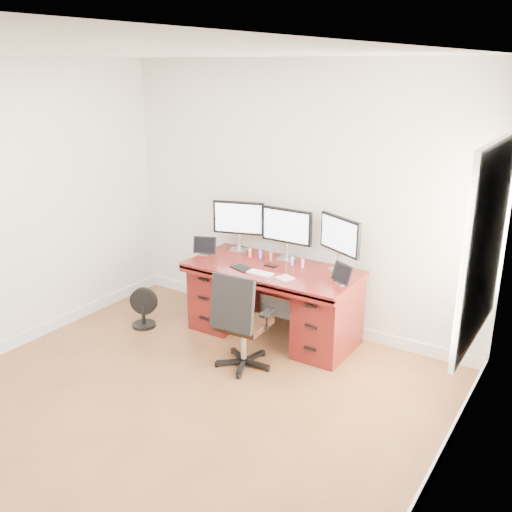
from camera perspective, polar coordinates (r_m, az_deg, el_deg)
The scene contains 20 objects.
ground at distance 4.64m, azimuth -10.46°, elevation -16.35°, with size 4.50×4.50×0.00m, color brown.
back_wall at distance 5.78m, azimuth 4.03°, elevation 5.77°, with size 4.00×0.10×2.70m, color white.
right_wall at distance 3.17m, azimuth 17.24°, elevation -6.14°, with size 0.10×4.50×2.70m.
desk at distance 5.73m, azimuth 1.79°, elevation -4.31°, with size 1.70×0.80×0.75m.
office_chair at distance 5.18m, azimuth -1.48°, elevation -8.09°, with size 0.54×0.53×0.93m.
floor_fan at distance 6.11m, azimuth -11.24°, elevation -5.15°, with size 0.29×0.25×0.43m.
monitor_left at distance 5.99m, azimuth -1.75°, elevation 3.66°, with size 0.53×0.20×0.53m.
monitor_center at distance 5.69m, azimuth 3.09°, elevation 2.84°, with size 0.55×0.14×0.53m.
monitor_right at distance 5.44m, azimuth 8.40°, elevation 1.92°, with size 0.51×0.28×0.53m.
tablet_left at distance 5.94m, azimuth -5.21°, elevation 0.93°, with size 0.25×0.16×0.19m.
tablet_right at distance 5.18m, azimuth 8.53°, elevation -1.89°, with size 0.24×0.17×0.19m.
keyboard at distance 5.39m, azimuth 0.42°, elevation -1.73°, with size 0.25×0.11×0.01m, color white.
trackpad at distance 5.28m, azimuth 2.92°, elevation -2.21°, with size 0.14×0.14×0.01m, color #B7B9BE.
drawing_tablet at distance 5.54m, azimuth -1.36°, elevation -1.20°, with size 0.22×0.14×0.01m, color black.
phone at distance 5.60m, azimuth 1.50°, elevation -0.97°, with size 0.12×0.06×0.01m, color black.
figurine_orange at distance 5.86m, azimuth -0.61°, elevation 0.41°, with size 0.04×0.04×0.09m.
figurine_purple at distance 5.79m, azimuth 0.44°, elevation 0.20°, with size 0.04×0.04×0.09m.
figurine_brown at distance 5.73m, azimuth 1.49°, elevation -0.02°, with size 0.04×0.04×0.09m.
figurine_blue at distance 5.62m, azimuth 3.63°, elevation -0.45°, with size 0.04×0.04×0.09m.
figurine_pink at distance 5.57m, azimuth 4.68°, elevation -0.66°, with size 0.04×0.04×0.09m.
Camera 1 is at (2.69, -2.70, 2.64)m, focal length 40.00 mm.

